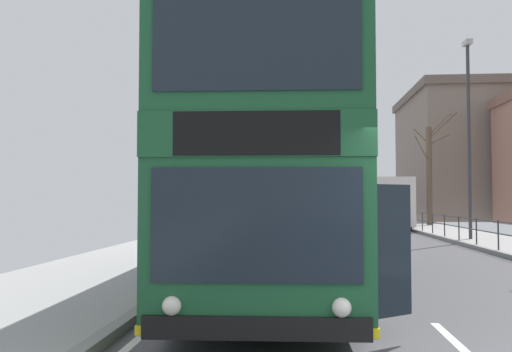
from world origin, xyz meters
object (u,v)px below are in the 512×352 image
(double_decker_bus_main, at_px, (270,171))
(background_bus_far_lane, at_px, (376,202))
(street_lamp_far_side, at_px, (469,124))
(bare_tree_far_01, at_px, (430,172))
(background_building_02, at_px, (480,155))

(double_decker_bus_main, relative_size, background_bus_far_lane, 1.07)
(street_lamp_far_side, distance_m, bare_tree_far_01, 12.42)
(background_bus_far_lane, bearing_deg, double_decker_bus_main, -102.88)
(background_bus_far_lane, distance_m, bare_tree_far_01, 4.14)
(double_decker_bus_main, height_order, street_lamp_far_side, street_lamp_far_side)
(bare_tree_far_01, bearing_deg, background_bus_far_lane, -163.07)
(background_building_02, bearing_deg, double_decker_bus_main, -113.01)
(double_decker_bus_main, distance_m, street_lamp_far_side, 14.43)
(bare_tree_far_01, height_order, background_building_02, background_building_02)
(background_bus_far_lane, relative_size, bare_tree_far_01, 1.51)
(street_lamp_far_side, height_order, bare_tree_far_01, street_lamp_far_side)
(background_building_02, bearing_deg, bare_tree_far_01, -117.45)
(street_lamp_far_side, bearing_deg, background_building_02, 71.46)
(background_bus_far_lane, distance_m, background_building_02, 20.80)
(background_bus_far_lane, height_order, bare_tree_far_01, bare_tree_far_01)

